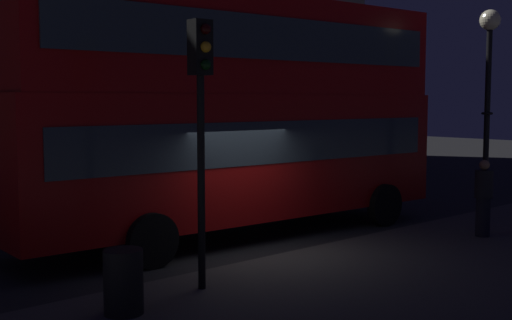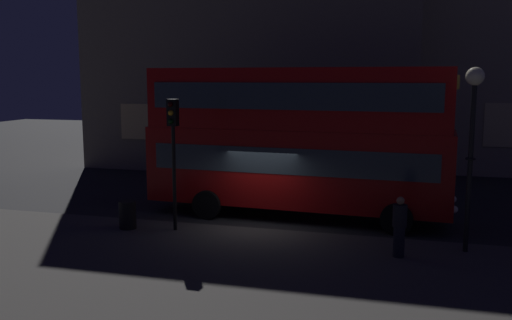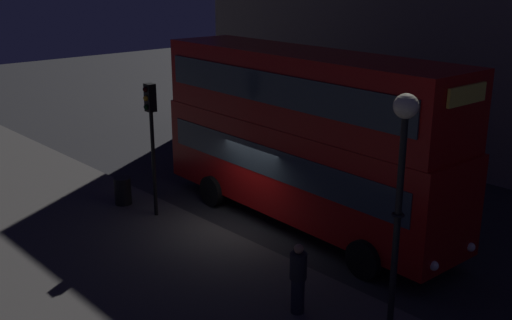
# 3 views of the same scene
# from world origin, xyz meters

# --- Properties ---
(ground_plane) EXTENTS (80.00, 80.00, 0.00)m
(ground_plane) POSITION_xyz_m (0.00, 0.00, 0.00)
(ground_plane) COLOR #232326
(sidewalk_slab) EXTENTS (44.00, 8.94, 0.12)m
(sidewalk_slab) POSITION_xyz_m (0.00, -4.89, 0.06)
(sidewalk_slab) COLOR #423F3D
(sidewalk_slab) RESTS_ON ground
(building_with_clock) EXTENTS (17.93, 9.89, 14.09)m
(building_with_clock) POSITION_xyz_m (-3.74, 14.45, 7.05)
(building_with_clock) COLOR gray
(building_with_clock) RESTS_ON ground
(building_plain_facade) EXTENTS (17.41, 7.42, 17.24)m
(building_plain_facade) POSITION_xyz_m (9.94, 16.04, 8.62)
(building_plain_facade) COLOR tan
(building_plain_facade) RESTS_ON ground
(double_decker_bus) EXTENTS (10.95, 3.17, 5.36)m
(double_decker_bus) POSITION_xyz_m (0.96, 1.80, 3.01)
(double_decker_bus) COLOR #9E0C0C
(double_decker_bus) RESTS_ON ground
(traffic_light_near_kerb) EXTENTS (0.33, 0.37, 4.23)m
(traffic_light_near_kerb) POSITION_xyz_m (-2.41, -1.34, 3.15)
(traffic_light_near_kerb) COLOR black
(traffic_light_near_kerb) RESTS_ON sidewalk_slab
(street_lamp) EXTENTS (0.50, 0.50, 5.19)m
(street_lamp) POSITION_xyz_m (6.48, -1.24, 3.95)
(street_lamp) COLOR black
(street_lamp) RESTS_ON sidewalk_slab
(pedestrian) EXTENTS (0.39, 0.39, 1.69)m
(pedestrian) POSITION_xyz_m (4.66, -2.22, 0.98)
(pedestrian) COLOR black
(pedestrian) RESTS_ON sidewalk_slab
(litter_bin) EXTENTS (0.56, 0.56, 0.92)m
(litter_bin) POSITION_xyz_m (-3.98, -1.57, 0.58)
(litter_bin) COLOR black
(litter_bin) RESTS_ON sidewalk_slab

